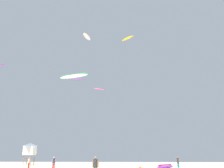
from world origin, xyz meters
name	(u,v)px	position (x,y,z in m)	size (l,w,h in m)	color
person_foreground	(95,165)	(-0.41, 5.91, 0.98)	(0.54, 0.38, 1.67)	teal
person_midground	(29,162)	(-12.02, 20.27, 0.91)	(0.41, 0.38, 1.56)	#B21E23
person_left	(178,161)	(9.73, 24.24, 0.95)	(0.38, 0.44, 1.63)	teal
person_right	(54,162)	(-8.12, 19.37, 0.95)	(0.54, 0.37, 1.62)	#B21E23
kite_grounded_near	(165,167)	(7.29, 20.91, 0.30)	(3.67, 5.22, 0.65)	purple
lifeguard_tower	(30,149)	(-17.26, 32.53, 3.05)	(2.30, 2.30, 4.15)	#8C704C
kite_aloft_1	(128,38)	(2.44, 20.78, 20.34)	(2.31, 2.17, 0.40)	yellow
kite_aloft_2	(74,76)	(-5.37, 17.09, 12.64)	(4.57, 2.38, 1.08)	white
kite_aloft_3	(99,89)	(-4.64, 39.77, 17.13)	(2.86, 2.18, 0.52)	#E5598C
kite_aloft_4	(87,37)	(-6.62, 32.29, 27.28)	(1.72, 3.55, 0.56)	white
kite_aloft_5	(78,80)	(-9.92, 40.25, 19.86)	(2.79, 0.87, 0.52)	purple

